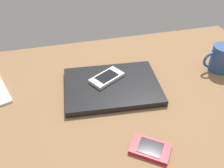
{
  "coord_description": "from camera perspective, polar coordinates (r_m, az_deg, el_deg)",
  "views": [
    {
      "loc": [
        18.03,
        57.3,
        56.69
      ],
      "look_at": [
        2.34,
        -5.65,
        5.0
      ],
      "focal_mm": 39.94,
      "sensor_mm": 36.0,
      "label": 1
    }
  ],
  "objects": [
    {
      "name": "desk_surface",
      "position": [
        0.82,
        2.56,
        -4.08
      ],
      "size": [
        120.0,
        80.0,
        3.0
      ],
      "primitive_type": "cube",
      "color": "olive",
      "rests_on": "ground"
    },
    {
      "name": "laptop_closed",
      "position": [
        0.84,
        0.0,
        -0.51
      ],
      "size": [
        33.12,
        25.39,
        2.1
      ],
      "primitive_type": "cube",
      "rotation": [
        0.0,
        0.0,
        -0.08
      ],
      "color": "black",
      "rests_on": "desk_surface"
    },
    {
      "name": "cell_phone_on_laptop",
      "position": [
        0.85,
        -1.2,
        1.48
      ],
      "size": [
        12.98,
        10.98,
        1.29
      ],
      "color": "silver",
      "rests_on": "laptop_closed"
    },
    {
      "name": "cell_phone_on_desk",
      "position": [
        0.67,
        8.75,
        -14.45
      ],
      "size": [
        11.88,
        11.04,
        1.29
      ],
      "color": "red",
      "rests_on": "desk_surface"
    },
    {
      "name": "coffee_mug",
      "position": [
        0.99,
        23.69,
        5.39
      ],
      "size": [
        11.32,
        7.77,
        9.62
      ],
      "color": "#2D518C",
      "rests_on": "desk_surface"
    }
  ]
}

